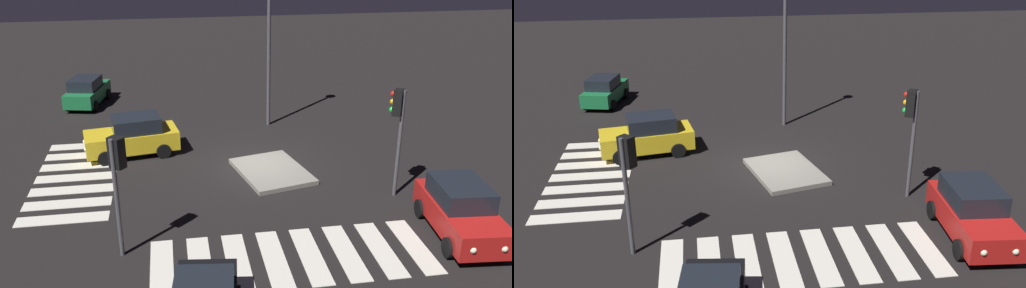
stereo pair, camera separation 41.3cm
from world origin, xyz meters
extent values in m
plane|color=black|center=(0.00, 0.00, 0.00)|extent=(80.00, 80.00, 0.00)
cube|color=gray|center=(0.87, 0.53, 0.09)|extent=(3.94, 3.30, 0.18)
sphere|color=#F2EABF|center=(8.26, -3.15, 0.65)|extent=(0.20, 0.20, 0.20)
sphere|color=#F2EABF|center=(8.37, -2.27, 0.65)|extent=(0.20, 0.20, 0.20)
cube|color=red|center=(6.62, 5.76, 0.70)|extent=(4.21, 2.10, 0.83)
cube|color=black|center=(6.38, 5.79, 1.46)|extent=(2.22, 1.77, 0.68)
cylinder|color=black|center=(7.96, 6.51, 0.33)|extent=(0.67, 0.30, 0.66)
cylinder|color=black|center=(7.81, 4.80, 0.33)|extent=(0.67, 0.30, 0.66)
cylinder|color=black|center=(5.44, 6.73, 0.33)|extent=(0.67, 0.30, 0.66)
cylinder|color=black|center=(5.29, 5.02, 0.33)|extent=(0.67, 0.30, 0.66)
sphere|color=#F2EABF|center=(8.65, 6.07, 0.70)|extent=(0.22, 0.22, 0.22)
sphere|color=#F2EABF|center=(8.57, 5.11, 0.70)|extent=(0.22, 0.22, 0.22)
cube|color=#196B38|center=(-9.96, -8.09, 0.63)|extent=(3.92, 2.31, 0.75)
cube|color=black|center=(-9.74, -8.13, 1.32)|extent=(2.14, 1.79, 0.61)
cylinder|color=black|center=(-11.23, -8.60, 0.30)|extent=(0.62, 0.33, 0.59)
cylinder|color=black|center=(-10.91, -7.09, 0.30)|extent=(0.62, 0.33, 0.59)
cylinder|color=black|center=(-9.01, -9.08, 0.30)|extent=(0.62, 0.33, 0.59)
cylinder|color=black|center=(-8.68, -7.57, 0.30)|extent=(0.62, 0.33, 0.59)
sphere|color=#F2EABF|center=(-11.81, -8.13, 0.63)|extent=(0.20, 0.20, 0.20)
sphere|color=#F2EABF|center=(-11.63, -7.29, 0.63)|extent=(0.20, 0.20, 0.20)
cube|color=gold|center=(-2.12, -5.27, 0.70)|extent=(2.40, 4.27, 0.83)
cube|color=black|center=(-2.16, -5.03, 1.44)|extent=(1.91, 2.31, 0.67)
cylinder|color=black|center=(-1.06, -6.35, 0.32)|extent=(0.35, 0.68, 0.65)
cylinder|color=black|center=(-2.73, -6.65, 0.32)|extent=(0.35, 0.68, 0.65)
cylinder|color=black|center=(-1.50, -3.89, 0.32)|extent=(0.35, 0.68, 0.65)
cylinder|color=black|center=(-3.17, -4.19, 0.32)|extent=(0.35, 0.68, 0.65)
sphere|color=#F2EABF|center=(-1.30, -7.13, 0.70)|extent=(0.22, 0.22, 0.22)
sphere|color=#F2EABF|center=(-2.24, -7.30, 0.70)|extent=(0.22, 0.22, 0.22)
cylinder|color=#47474C|center=(3.55, 4.78, 2.08)|extent=(0.14, 0.14, 4.16)
cube|color=black|center=(3.44, 4.63, 3.68)|extent=(0.54, 0.52, 0.96)
sphere|color=red|center=(3.32, 4.47, 3.98)|extent=(0.22, 0.22, 0.22)
sphere|color=orange|center=(3.32, 4.47, 3.68)|extent=(0.22, 0.22, 0.22)
sphere|color=green|center=(3.32, 4.47, 3.38)|extent=(0.22, 0.22, 0.22)
cylinder|color=#47474C|center=(6.05, -5.24, 1.95)|extent=(0.14, 0.14, 3.90)
cube|color=black|center=(5.92, -5.12, 3.42)|extent=(0.53, 0.54, 0.96)
sphere|color=red|center=(5.77, -4.99, 3.72)|extent=(0.22, 0.22, 0.22)
sphere|color=orange|center=(5.77, -4.99, 3.42)|extent=(0.22, 0.22, 0.22)
sphere|color=green|center=(5.77, -4.99, 3.12)|extent=(0.22, 0.22, 0.22)
cylinder|color=#47474C|center=(-5.00, 1.45, 4.12)|extent=(0.18, 0.18, 8.24)
cube|color=silver|center=(-3.45, -7.46, 0.01)|extent=(0.70, 3.20, 0.02)
cube|color=silver|center=(-2.30, -7.46, 0.01)|extent=(0.70, 3.20, 0.02)
cube|color=silver|center=(-1.15, -7.46, 0.01)|extent=(0.70, 3.20, 0.02)
cube|color=silver|center=(0.00, -7.46, 0.01)|extent=(0.70, 3.20, 0.02)
cube|color=silver|center=(1.15, -7.46, 0.01)|extent=(0.70, 3.20, 0.02)
cube|color=silver|center=(2.30, -7.46, 0.01)|extent=(0.70, 3.20, 0.02)
cube|color=silver|center=(3.45, -7.46, 0.01)|extent=(0.70, 3.20, 0.02)
cube|color=silver|center=(7.06, -4.02, 0.01)|extent=(3.20, 0.70, 0.02)
cube|color=silver|center=(7.06, -2.87, 0.01)|extent=(3.20, 0.70, 0.02)
cube|color=silver|center=(7.06, -1.72, 0.01)|extent=(3.20, 0.70, 0.02)
cube|color=silver|center=(7.06, -0.57, 0.01)|extent=(3.20, 0.70, 0.02)
cube|color=silver|center=(7.06, 0.58, 0.01)|extent=(3.20, 0.70, 0.02)
cube|color=silver|center=(7.06, 1.73, 0.01)|extent=(3.20, 0.70, 0.02)
cube|color=silver|center=(7.06, 2.88, 0.01)|extent=(3.20, 0.70, 0.02)
cube|color=silver|center=(7.06, 4.02, 0.01)|extent=(3.20, 0.70, 0.02)
camera|label=1|loc=(21.24, -3.47, 9.71)|focal=38.58mm
camera|label=2|loc=(21.30, -3.06, 9.71)|focal=38.58mm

